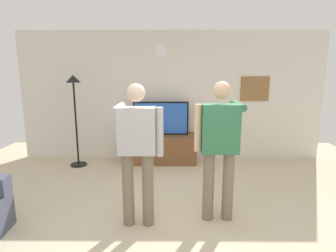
{
  "coord_description": "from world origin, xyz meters",
  "views": [
    {
      "loc": [
        -0.04,
        -2.9,
        1.86
      ],
      "look_at": [
        -0.07,
        1.2,
        1.05
      ],
      "focal_mm": 29.22,
      "sensor_mm": 36.0,
      "label": 1
    }
  ],
  "objects": [
    {
      "name": "tv_stand",
      "position": [
        -0.22,
        2.6,
        0.29
      ],
      "size": [
        1.45,
        0.57,
        0.58
      ],
      "color": "brown",
      "rests_on": "ground_plane"
    },
    {
      "name": "back_wall",
      "position": [
        0.0,
        2.95,
        1.35
      ],
      "size": [
        6.4,
        0.1,
        2.7
      ],
      "primitive_type": "cube",
      "color": "silver",
      "rests_on": "ground_plane"
    },
    {
      "name": "person_standing_nearer_lamp",
      "position": [
        -0.43,
        0.22,
        0.99
      ],
      "size": [
        0.62,
        0.78,
        1.74
      ],
      "color": "#7A6B56",
      "rests_on": "ground_plane"
    },
    {
      "name": "person_standing_nearer_couch",
      "position": [
        0.57,
        0.35,
        1.01
      ],
      "size": [
        0.63,
        0.78,
        1.76
      ],
      "color": "#7A6B56",
      "rests_on": "ground_plane"
    },
    {
      "name": "framed_picture",
      "position": [
        1.75,
        2.9,
        1.52
      ],
      "size": [
        0.6,
        0.04,
        0.51
      ],
      "primitive_type": "cube",
      "color": "olive"
    },
    {
      "name": "wall_clock",
      "position": [
        -0.22,
        2.89,
        2.29
      ],
      "size": [
        0.24,
        0.03,
        0.24
      ],
      "primitive_type": "cylinder",
      "rotation": [
        1.57,
        0.0,
        0.0
      ],
      "color": "white"
    },
    {
      "name": "television",
      "position": [
        -0.22,
        2.65,
        0.93
      ],
      "size": [
        1.13,
        0.07,
        0.69
      ],
      "color": "black",
      "rests_on": "tv_stand"
    },
    {
      "name": "ground_plane",
      "position": [
        0.0,
        0.0,
        0.0
      ],
      "size": [
        8.4,
        8.4,
        0.0
      ],
      "primitive_type": "plane",
      "color": "beige"
    },
    {
      "name": "floor_lamp",
      "position": [
        -1.89,
        2.39,
        1.29
      ],
      "size": [
        0.32,
        0.32,
        1.81
      ],
      "color": "black",
      "rests_on": "ground_plane"
    }
  ]
}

